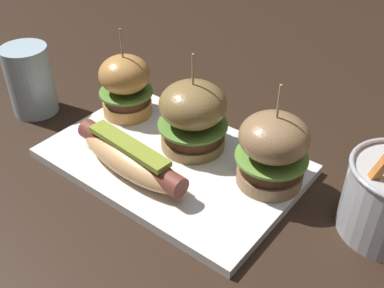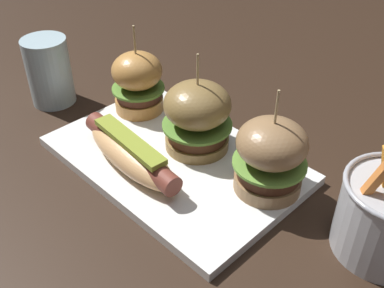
{
  "view_description": "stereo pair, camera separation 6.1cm",
  "coord_description": "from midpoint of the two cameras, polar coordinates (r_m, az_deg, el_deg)",
  "views": [
    {
      "loc": [
        0.34,
        -0.39,
        0.42
      ],
      "look_at": [
        0.04,
        0.0,
        0.05
      ],
      "focal_mm": 42.7,
      "sensor_mm": 36.0,
      "label": 1
    },
    {
      "loc": [
        0.39,
        -0.35,
        0.42
      ],
      "look_at": [
        0.04,
        0.0,
        0.05
      ],
      "focal_mm": 42.7,
      "sensor_mm": 36.0,
      "label": 2
    }
  ],
  "objects": [
    {
      "name": "slider_left",
      "position": [
        0.74,
        -4.42,
        7.69
      ],
      "size": [
        0.09,
        0.09,
        0.15
      ],
      "color": "#CA8C46",
      "rests_on": "platter_main"
    },
    {
      "name": "ground_plane",
      "position": [
        0.67,
        0.47,
        -2.54
      ],
      "size": [
        3.0,
        3.0,
        0.0
      ],
      "primitive_type": "plane",
      "color": "black"
    },
    {
      "name": "slider_center",
      "position": [
        0.65,
        3.38,
        3.44
      ],
      "size": [
        0.1,
        0.1,
        0.15
      ],
      "color": "olive",
      "rests_on": "platter_main"
    },
    {
      "name": "slider_right",
      "position": [
        0.59,
        12.74,
        -1.57
      ],
      "size": [
        0.1,
        0.1,
        0.15
      ],
      "color": "#98734B",
      "rests_on": "platter_main"
    },
    {
      "name": "hot_dog",
      "position": [
        0.63,
        -4.96,
        -1.19
      ],
      "size": [
        0.2,
        0.07,
        0.05
      ],
      "color": "#E2A96B",
      "rests_on": "platter_main"
    },
    {
      "name": "water_glass",
      "position": [
        0.81,
        -15.36,
        8.68
      ],
      "size": [
        0.07,
        0.07,
        0.12
      ],
      "primitive_type": "cylinder",
      "color": "silver",
      "rests_on": "ground"
    },
    {
      "name": "platter_main",
      "position": [
        0.66,
        0.47,
        -2.06
      ],
      "size": [
        0.36,
        0.23,
        0.01
      ],
      "primitive_type": "cube",
      "color": "white",
      "rests_on": "ground"
    }
  ]
}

